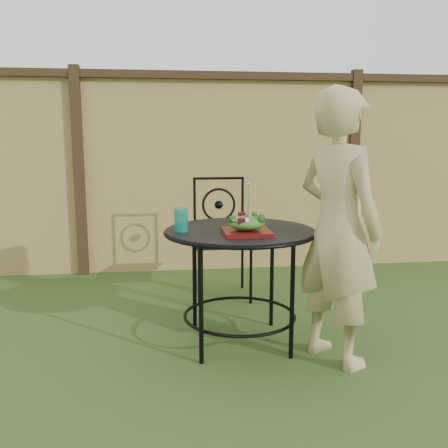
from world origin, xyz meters
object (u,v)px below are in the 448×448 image
Objects in this scene: diner at (338,228)px; patio_table at (240,252)px; salad_plate at (246,232)px; patio_chair at (221,234)px.

patio_table is at bearing 31.71° from diner.
salad_plate is at bearing -85.21° from patio_table.
diner is at bearing -30.31° from patio_table.
salad_plate is at bearing 45.71° from diner.
patio_chair is 1.16m from salad_plate.
patio_chair is 0.62× the size of diner.
diner is 0.52m from salad_plate.
diner is (0.50, -1.28, 0.27)m from patio_chair.
diner reaches higher than salad_plate.
patio_chair is at bearing 90.38° from salad_plate.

